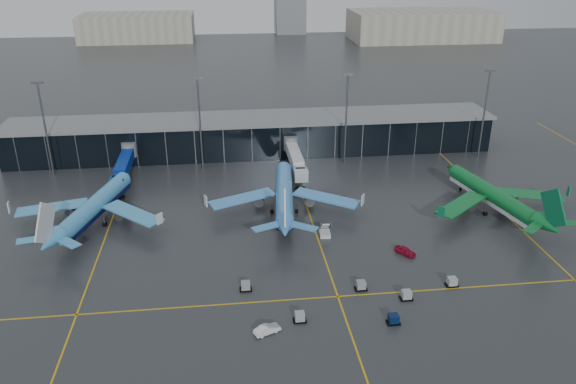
{
  "coord_description": "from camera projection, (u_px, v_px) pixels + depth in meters",
  "views": [
    {
      "loc": [
        -8.71,
        -96.82,
        57.66
      ],
      "look_at": [
        5.0,
        18.0,
        6.0
      ],
      "focal_mm": 35.0,
      "sensor_mm": 36.0,
      "label": 1
    }
  ],
  "objects": [
    {
      "name": "baggage_carts",
      "position": [
        360.0,
        297.0,
        98.18
      ],
      "size": [
        39.75,
        14.11,
        1.7
      ],
      "color": "black",
      "rests_on": "ground"
    },
    {
      "name": "airliner_arkefly",
      "position": [
        93.0,
        196.0,
        123.94
      ],
      "size": [
        45.98,
        49.43,
        12.63
      ],
      "primitive_type": null,
      "rotation": [
        0.0,
        0.0,
        -0.28
      ],
      "color": "#429CD8",
      "rests_on": "ground"
    },
    {
      "name": "service_van_red",
      "position": [
        405.0,
        251.0,
        112.91
      ],
      "size": [
        4.14,
        4.71,
        1.54
      ],
      "primitive_type": "imported",
      "rotation": [
        0.0,
        0.0,
        0.63
      ],
      "color": "maroon",
      "rests_on": "ground"
    },
    {
      "name": "jet_bridges",
      "position": [
        124.0,
        166.0,
        145.57
      ],
      "size": [
        94.0,
        27.5,
        7.2
      ],
      "color": "#595B60",
      "rests_on": "ground"
    },
    {
      "name": "mobile_airstair",
      "position": [
        325.0,
        232.0,
        120.17
      ],
      "size": [
        2.42,
        3.34,
        3.45
      ],
      "rotation": [
        0.0,
        0.0,
        -0.07
      ],
      "color": "silver",
      "rests_on": "ground"
    },
    {
      "name": "ground",
      "position": [
        274.0,
        257.0,
        112.24
      ],
      "size": [
        600.0,
        600.0,
        0.0
      ],
      "primitive_type": "plane",
      "color": "#282B2D",
      "rests_on": "ground"
    },
    {
      "name": "airliner_aer_lingus",
      "position": [
        494.0,
        186.0,
        129.27
      ],
      "size": [
        43.12,
        46.98,
        12.49
      ],
      "primitive_type": null,
      "rotation": [
        0.0,
        0.0,
        0.2
      ],
      "color": "#0C692B",
      "rests_on": "ground"
    },
    {
      "name": "flood_masts",
      "position": [
        274.0,
        118.0,
        152.48
      ],
      "size": [
        203.0,
        0.5,
        25.5
      ],
      "color": "#595B60",
      "rests_on": "ground"
    },
    {
      "name": "taxi_lines",
      "position": [
        315.0,
        229.0,
        122.94
      ],
      "size": [
        220.0,
        120.0,
        0.02
      ],
      "color": "gold",
      "rests_on": "ground"
    },
    {
      "name": "terminal_pier",
      "position": [
        254.0,
        135.0,
        166.24
      ],
      "size": [
        142.0,
        17.0,
        10.7
      ],
      "color": "black",
      "rests_on": "ground"
    },
    {
      "name": "service_van_white",
      "position": [
        267.0,
        329.0,
        90.12
      ],
      "size": [
        4.68,
        3.24,
        1.46
      ],
      "primitive_type": "imported",
      "rotation": [
        0.0,
        0.0,
        1.99
      ],
      "color": "white",
      "rests_on": "ground"
    },
    {
      "name": "distant_hangars",
      "position": [
        311.0,
        25.0,
        358.91
      ],
      "size": [
        260.0,
        71.0,
        22.0
      ],
      "color": "#B2AD99",
      "rests_on": "ground"
    },
    {
      "name": "airliner_klm_near",
      "position": [
        284.0,
        184.0,
        129.63
      ],
      "size": [
        40.95,
        45.5,
        12.88
      ],
      "primitive_type": null,
      "rotation": [
        0.0,
        0.0,
        -0.1
      ],
      "color": "#4491DF",
      "rests_on": "ground"
    }
  ]
}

